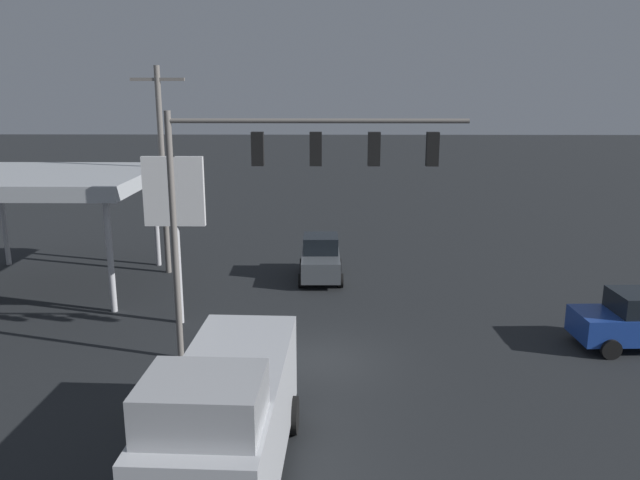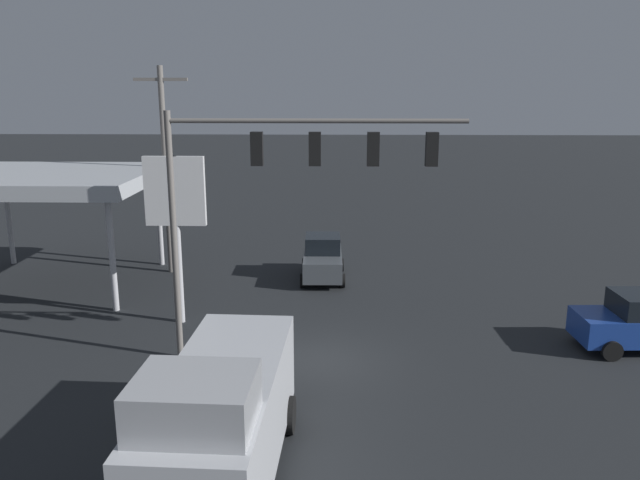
% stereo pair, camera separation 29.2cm
% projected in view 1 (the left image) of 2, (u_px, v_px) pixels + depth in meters
% --- Properties ---
extents(ground_plane, '(200.00, 200.00, 0.00)m').
position_uv_depth(ground_plane, '(319.00, 361.00, 19.92)').
color(ground_plane, black).
extents(traffic_signal_assembly, '(8.97, 0.43, 7.84)m').
position_uv_depth(traffic_signal_assembly, '(286.00, 173.00, 18.69)').
color(traffic_signal_assembly, slate).
rests_on(traffic_signal_assembly, ground).
extents(utility_pole, '(2.40, 0.26, 9.46)m').
position_uv_depth(utility_pole, '(162.00, 167.00, 28.31)').
color(utility_pole, slate).
rests_on(utility_pole, ground).
extents(gas_station_canopy, '(8.64, 7.80, 4.99)m').
position_uv_depth(gas_station_canopy, '(45.00, 181.00, 26.49)').
color(gas_station_canopy, '#B2B7BC').
rests_on(gas_station_canopy, ground).
extents(price_sign, '(2.16, 0.27, 6.16)m').
position_uv_depth(price_sign, '(174.00, 202.00, 22.11)').
color(price_sign, '#B7B7BC').
rests_on(price_sign, ground).
extents(hatchback_crossing, '(2.01, 3.83, 1.97)m').
position_uv_depth(hatchback_crossing, '(321.00, 258.00, 28.32)').
color(hatchback_crossing, '#474C51').
rests_on(hatchback_crossing, ground).
extents(delivery_truck, '(2.76, 6.88, 3.58)m').
position_uv_depth(delivery_truck, '(227.00, 420.00, 13.10)').
color(delivery_truck, silver).
rests_on(delivery_truck, ground).
extents(fire_hydrant, '(0.24, 0.24, 0.88)m').
position_uv_depth(fire_hydrant, '(143.00, 401.00, 16.47)').
color(fire_hydrant, gold).
rests_on(fire_hydrant, ground).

